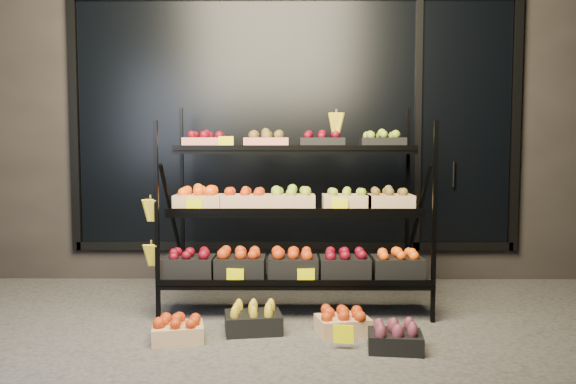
{
  "coord_description": "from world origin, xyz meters",
  "views": [
    {
      "loc": [
        -0.03,
        -3.93,
        1.28
      ],
      "look_at": [
        -0.06,
        0.55,
        0.95
      ],
      "focal_mm": 35.0,
      "sensor_mm": 36.0,
      "label": 1
    }
  ],
  "objects_px": {
    "display_rack": "(292,211)",
    "floor_crate_midright": "(343,322)",
    "floor_crate_left": "(178,329)",
    "floor_crate_midleft": "(253,319)"
  },
  "relations": [
    {
      "from": "display_rack",
      "to": "floor_crate_midleft",
      "type": "distance_m",
      "value": 0.99
    },
    {
      "from": "floor_crate_left",
      "to": "floor_crate_midleft",
      "type": "bearing_deg",
      "value": 10.6
    },
    {
      "from": "display_rack",
      "to": "floor_crate_midright",
      "type": "bearing_deg",
      "value": -62.88
    },
    {
      "from": "floor_crate_left",
      "to": "display_rack",
      "type": "bearing_deg",
      "value": 36.09
    },
    {
      "from": "floor_crate_left",
      "to": "floor_crate_midright",
      "type": "bearing_deg",
      "value": -3.31
    },
    {
      "from": "floor_crate_midright",
      "to": "floor_crate_midleft",
      "type": "bearing_deg",
      "value": 163.41
    },
    {
      "from": "floor_crate_midright",
      "to": "display_rack",
      "type": "bearing_deg",
      "value": 103.83
    },
    {
      "from": "floor_crate_left",
      "to": "floor_crate_midright",
      "type": "xyz_separation_m",
      "value": [
        1.12,
        0.17,
        0.0
      ]
    },
    {
      "from": "display_rack",
      "to": "floor_crate_left",
      "type": "distance_m",
      "value": 1.35
    },
    {
      "from": "floor_crate_left",
      "to": "floor_crate_midright",
      "type": "relative_size",
      "value": 0.95
    }
  ]
}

